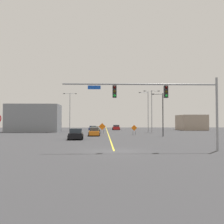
{
  "coord_description": "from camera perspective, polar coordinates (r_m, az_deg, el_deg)",
  "views": [
    {
      "loc": [
        -0.91,
        -21.92,
        2.59
      ],
      "look_at": [
        0.84,
        30.71,
        4.39
      ],
      "focal_mm": 41.1,
      "sensor_mm": 36.0,
      "label": 1
    }
  ],
  "objects": [
    {
      "name": "ground",
      "position": [
        22.1,
        0.47,
        -8.69
      ],
      "size": [
        153.29,
        153.29,
        0.0
      ],
      "primitive_type": "plane",
      "color": "#38383A"
    },
    {
      "name": "road_centre_stripe",
      "position": [
        64.56,
        -1.09,
        -4.25
      ],
      "size": [
        0.16,
        85.16,
        0.01
      ],
      "color": "yellow",
      "rests_on": "ground"
    },
    {
      "name": "traffic_signal_assembly",
      "position": [
        22.62,
        11.42,
        3.47
      ],
      "size": [
        13.48,
        0.44,
        6.36
      ],
      "color": "gray",
      "rests_on": "ground"
    },
    {
      "name": "street_lamp_mid_left",
      "position": [
        43.05,
        11.05,
        -0.07
      ],
      "size": [
        1.96,
        0.24,
        7.13
      ],
      "color": "black",
      "rests_on": "ground"
    },
    {
      "name": "street_lamp_far_right",
      "position": [
        56.46,
        8.83,
        0.91
      ],
      "size": [
        3.56,
        0.24,
        9.23
      ],
      "color": "gray",
      "rests_on": "ground"
    },
    {
      "name": "street_lamp_far_left",
      "position": [
        65.71,
        -9.36,
        0.67
      ],
      "size": [
        3.42,
        0.24,
        9.62
      ],
      "color": "gray",
      "rests_on": "ground"
    },
    {
      "name": "street_lamp_mid_right",
      "position": [
        58.17,
        7.89,
        0.43
      ],
      "size": [
        2.17,
        0.24,
        9.08
      ],
      "color": "gray",
      "rests_on": "ground"
    },
    {
      "name": "construction_sign_median_near",
      "position": [
        50.54,
        -2.21,
        -3.36
      ],
      "size": [
        1.4,
        0.08,
        2.15
      ],
      "color": "orange",
      "rests_on": "ground"
    },
    {
      "name": "construction_sign_left_lane",
      "position": [
        47.43,
        4.95,
        -3.68
      ],
      "size": [
        1.11,
        0.23,
        1.83
      ],
      "color": "orange",
      "rests_on": "ground"
    },
    {
      "name": "car_yellow_near",
      "position": [
        57.46,
        -3.85,
        -3.93
      ],
      "size": [
        2.2,
        4.08,
        1.33
      ],
      "color": "gold",
      "rests_on": "ground"
    },
    {
      "name": "car_black_passing",
      "position": [
        36.31,
        -8.05,
        -4.87
      ],
      "size": [
        2.25,
        4.25,
        1.54
      ],
      "color": "black",
      "rests_on": "ground"
    },
    {
      "name": "car_blue_approaching",
      "position": [
        72.31,
        -4.27,
        -3.54
      ],
      "size": [
        2.26,
        4.37,
        1.19
      ],
      "color": "#1E389E",
      "rests_on": "ground"
    },
    {
      "name": "car_orange_far",
      "position": [
        44.43,
        -4.01,
        -4.45
      ],
      "size": [
        2.07,
        4.19,
        1.43
      ],
      "color": "orange",
      "rests_on": "ground"
    },
    {
      "name": "car_red_distant",
      "position": [
        72.86,
        0.92,
        -3.46
      ],
      "size": [
        2.07,
        4.43,
        1.42
      ],
      "color": "red",
      "rests_on": "ground"
    },
    {
      "name": "roadside_building_west",
      "position": [
        62.24,
        -17.01,
        -1.32
      ],
      "size": [
        11.89,
        6.18,
        6.38
      ],
      "color": "gray",
      "rests_on": "ground"
    },
    {
      "name": "roadside_building_east",
      "position": [
        74.8,
        17.2,
        -2.25
      ],
      "size": [
        6.69,
        8.42,
        4.2
      ],
      "color": "gray",
      "rests_on": "ground"
    }
  ]
}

